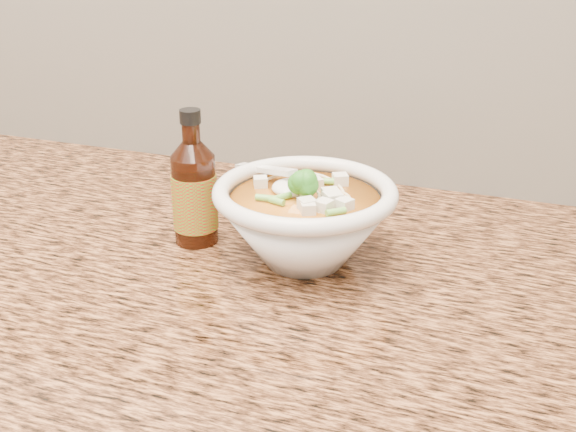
% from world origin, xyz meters
% --- Properties ---
extents(counter_slab, '(4.00, 0.68, 0.04)m').
position_xyz_m(counter_slab, '(0.00, 1.68, 0.88)').
color(counter_slab, '#A6693C').
rests_on(counter_slab, cabinet).
extents(soup_bowl, '(0.22, 0.21, 0.11)m').
position_xyz_m(soup_bowl, '(0.23, 1.71, 0.95)').
color(soup_bowl, white).
rests_on(soup_bowl, counter_slab).
extents(hot_sauce_bottle, '(0.07, 0.07, 0.16)m').
position_xyz_m(hot_sauce_bottle, '(0.09, 1.71, 0.96)').
color(hot_sauce_bottle, '#361307').
rests_on(hot_sauce_bottle, counter_slab).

